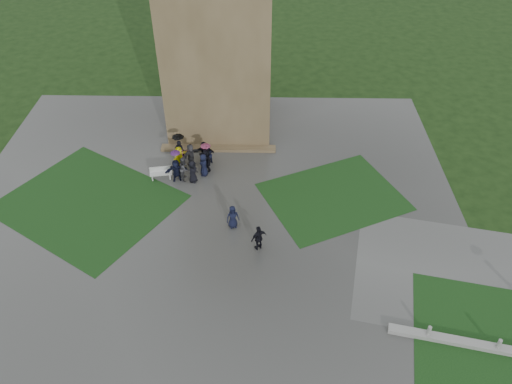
{
  "coord_description": "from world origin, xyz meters",
  "views": [
    {
      "loc": [
        3.6,
        -21.68,
        22.64
      ],
      "look_at": [
        3.09,
        4.0,
        1.2
      ],
      "focal_mm": 35.0,
      "sensor_mm": 36.0,
      "label": 1
    }
  ],
  "objects_px": {
    "bench": "(161,173)",
    "pedestrian_near": "(259,238)",
    "tower": "(217,16)",
    "pedestrian_mid": "(233,217)"
  },
  "relations": [
    {
      "from": "pedestrian_near",
      "to": "pedestrian_mid",
      "type": "bearing_deg",
      "value": -82.06
    },
    {
      "from": "bench",
      "to": "pedestrian_near",
      "type": "bearing_deg",
      "value": -53.1
    },
    {
      "from": "tower",
      "to": "pedestrian_mid",
      "type": "bearing_deg",
      "value": -82.91
    },
    {
      "from": "bench",
      "to": "pedestrian_mid",
      "type": "height_order",
      "value": "pedestrian_mid"
    },
    {
      "from": "tower",
      "to": "pedestrian_near",
      "type": "relative_size",
      "value": 9.84
    },
    {
      "from": "bench",
      "to": "pedestrian_mid",
      "type": "xyz_separation_m",
      "value": [
        5.52,
        -4.99,
        0.37
      ]
    },
    {
      "from": "tower",
      "to": "bench",
      "type": "relative_size",
      "value": 10.96
    },
    {
      "from": "tower",
      "to": "bench",
      "type": "distance_m",
      "value": 12.39
    },
    {
      "from": "tower",
      "to": "pedestrian_near",
      "type": "xyz_separation_m",
      "value": [
        3.34,
        -15.06,
        -8.07
      ]
    },
    {
      "from": "bench",
      "to": "pedestrian_near",
      "type": "height_order",
      "value": "pedestrian_near"
    }
  ]
}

